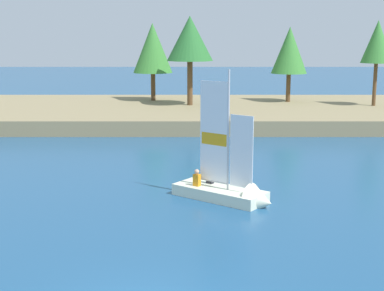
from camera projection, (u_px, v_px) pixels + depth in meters
The scene contains 6 objects.
shore_bank at pixel (177, 112), 44.44m from camera, with size 80.00×15.88×1.03m, color #897A56.
shoreline_tree_midleft at pixel (155, 48), 47.05m from camera, with size 3.28×3.28×6.42m.
shoreline_tree_centre at pixel (192, 39), 43.79m from camera, with size 3.58×3.58×6.91m.
shoreline_tree_midright at pixel (291, 50), 46.13m from camera, with size 2.92×2.92×6.11m.
shoreline_tree_right at pixel (380, 42), 43.39m from camera, with size 2.41×2.41×6.58m.
sailboat at pixel (236, 192), 22.66m from camera, with size 4.30×3.74×5.70m.
Camera 1 is at (1.31, -12.55, 6.67)m, focal length 52.99 mm.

